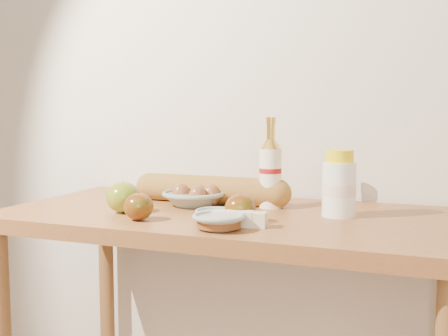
{
  "coord_description": "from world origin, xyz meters",
  "views": [
    {
      "loc": [
        0.53,
        -0.19,
        1.17
      ],
      "look_at": [
        0.0,
        1.15,
        1.02
      ],
      "focal_mm": 45.0,
      "sensor_mm": 36.0,
      "label": 1
    }
  ],
  "objects_px": {
    "bourbon_bottle": "(270,171)",
    "table": "(228,257)",
    "cream_bottle": "(339,186)",
    "baguette": "(211,190)",
    "egg_bowl": "(194,197)"
  },
  "relations": [
    {
      "from": "egg_bowl",
      "to": "baguette",
      "type": "xyz_separation_m",
      "value": [
        0.03,
        0.05,
        0.01
      ]
    },
    {
      "from": "egg_bowl",
      "to": "bourbon_bottle",
      "type": "bearing_deg",
      "value": 12.41
    },
    {
      "from": "cream_bottle",
      "to": "baguette",
      "type": "xyz_separation_m",
      "value": [
        -0.38,
        0.06,
        -0.04
      ]
    },
    {
      "from": "table",
      "to": "bourbon_bottle",
      "type": "bearing_deg",
      "value": 50.04
    },
    {
      "from": "bourbon_bottle",
      "to": "egg_bowl",
      "type": "xyz_separation_m",
      "value": [
        -0.21,
        -0.05,
        -0.08
      ]
    },
    {
      "from": "table",
      "to": "bourbon_bottle",
      "type": "relative_size",
      "value": 4.8
    },
    {
      "from": "baguette",
      "to": "egg_bowl",
      "type": "bearing_deg",
      "value": -117.35
    },
    {
      "from": "bourbon_bottle",
      "to": "table",
      "type": "bearing_deg",
      "value": -122.31
    },
    {
      "from": "table",
      "to": "cream_bottle",
      "type": "relative_size",
      "value": 7.08
    },
    {
      "from": "table",
      "to": "bourbon_bottle",
      "type": "distance_m",
      "value": 0.26
    },
    {
      "from": "bourbon_bottle",
      "to": "baguette",
      "type": "xyz_separation_m",
      "value": [
        -0.18,
        0.01,
        -0.06
      ]
    },
    {
      "from": "baguette",
      "to": "table",
      "type": "bearing_deg",
      "value": -48.1
    },
    {
      "from": "cream_bottle",
      "to": "bourbon_bottle",
      "type": "bearing_deg",
      "value": 140.38
    },
    {
      "from": "table",
      "to": "egg_bowl",
      "type": "distance_m",
      "value": 0.2
    },
    {
      "from": "bourbon_bottle",
      "to": "baguette",
      "type": "distance_m",
      "value": 0.19
    }
  ]
}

